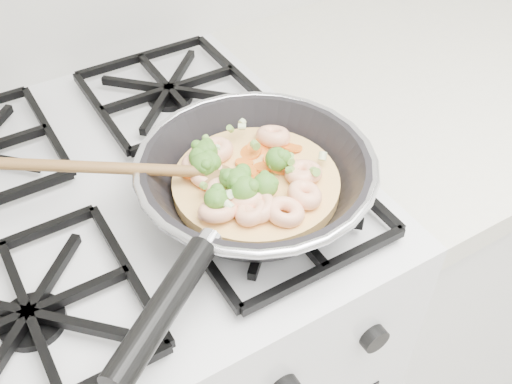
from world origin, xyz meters
TOP-DOWN VIEW (x-y plane):
  - stove at (0.00, 1.70)m, footprint 0.60×0.60m
  - counter_right at (0.80, 1.70)m, footprint 1.00×0.60m
  - skillet at (0.13, 1.57)m, footprint 0.43×0.34m

SIDE VIEW (x-z plane):
  - counter_right at x=0.80m, z-range 0.00..0.90m
  - stove at x=0.00m, z-range 0.00..0.92m
  - skillet at x=0.13m, z-range 0.91..1.00m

